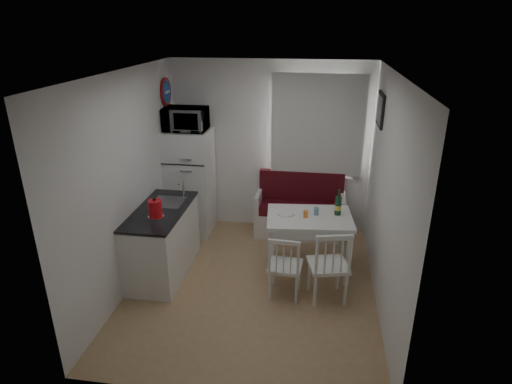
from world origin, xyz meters
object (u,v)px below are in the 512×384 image
kettle (155,209)px  chair_right (329,260)px  dining_table (309,222)px  microwave (186,119)px  bench (300,214)px  kitchen_counter (163,241)px  chair_left (285,261)px  fridge (191,182)px  wine_bottle (338,202)px

kettle → chair_right: bearing=-3.1°
dining_table → kettle: bearing=-168.5°
chair_right → microwave: size_ratio=0.87×
dining_table → microwave: 2.32m
bench → chair_right: bearing=-76.6°
kitchen_counter → chair_left: (1.61, -0.37, 0.05)m
chair_right → fridge: (-2.09, 1.62, 0.23)m
bench → dining_table: bench is taller
fridge → wine_bottle: size_ratio=4.81×
bench → microwave: (-1.68, -0.16, 1.47)m
kettle → chair_left: bearing=-3.7°
dining_table → kettle: size_ratio=4.38×
kitchen_counter → dining_table: bearing=8.8°
chair_right → wine_bottle: wine_bottle is taller
kitchen_counter → kettle: 0.63m
bench → fridge: size_ratio=0.84×
kitchen_counter → dining_table: size_ratio=1.16×
kitchen_counter → wine_bottle: size_ratio=3.92×
kitchen_counter → bench: (1.70, 1.36, -0.13)m
bench → kettle: 2.42m
chair_right → kitchen_counter: bearing=156.7°
kitchen_counter → microwave: microwave is taller
kettle → wine_bottle: (2.16, 0.65, -0.06)m
chair_left → kettle: bearing=179.5°
bench → chair_right: size_ratio=2.58×
chair_left → kettle: 1.65m
dining_table → chair_right: 0.72m
chair_left → fridge: 2.28m
bench → dining_table: size_ratio=1.19×
chair_left → fridge: bearing=137.9°
chair_right → wine_bottle: 0.87m
fridge → bench: bearing=3.8°
fridge → kettle: fridge is taller
fridge → wine_bottle: (2.19, -0.86, 0.16)m
chair_right → kettle: bearing=163.7°
chair_left → chair_right: size_ratio=0.84×
kitchen_counter → chair_right: size_ratio=2.51×
kitchen_counter → bench: 2.18m
dining_table → chair_right: size_ratio=2.16×
chair_left → wine_bottle: (0.60, 0.75, 0.46)m
chair_right → microwave: bearing=129.9°
bench → dining_table: 1.15m
chair_right → wine_bottle: (0.10, 0.77, 0.39)m
chair_right → fridge: fridge is taller
microwave → dining_table: bearing=-26.2°
chair_left → microwave: bearing=138.8°
kitchen_counter → chair_left: 1.65m
kettle → dining_table: bearing=17.0°
bench → dining_table: bearing=-81.3°
dining_table → wine_bottle: bearing=10.4°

